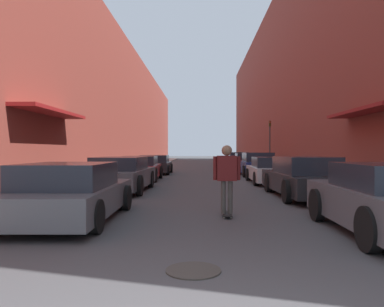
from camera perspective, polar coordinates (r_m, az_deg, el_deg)
ground at (r=27.58m, az=1.75°, el=-2.66°), size 138.75×138.75×0.00m
curb_strip_left at (r=34.23m, az=-6.85°, el=-1.94°), size 1.80×63.07×0.12m
curb_strip_right at (r=34.28m, az=10.20°, el=-1.94°), size 1.80×63.07×0.12m
building_row_left at (r=34.92m, az=-11.60°, el=6.51°), size 4.90×63.07×10.36m
building_row_right at (r=35.28m, az=14.95°, el=9.86°), size 4.90×63.07×14.53m
parked_car_left_0 at (r=8.54m, az=-18.11°, el=-5.72°), size 2.05×4.40×1.25m
parked_car_left_1 at (r=14.04m, az=-10.76°, el=-3.16°), size 1.99×4.62×1.27m
parked_car_left_2 at (r=19.10m, az=-7.88°, el=-2.26°), size 1.95×3.96×1.23m
parked_car_left_3 at (r=24.16m, az=-5.64°, el=-1.72°), size 2.03×3.94×1.21m
parked_car_right_1 at (r=12.55m, az=16.64°, el=-3.56°), size 1.88×4.81×1.32m
parked_car_right_2 at (r=17.65m, az=12.05°, el=-2.55°), size 2.02×4.45×1.21m
parked_car_right_3 at (r=22.38m, az=9.91°, el=-1.70°), size 1.94×3.97×1.38m
parked_car_right_4 at (r=27.92m, az=8.35°, el=-1.32°), size 1.98×4.54×1.29m
parked_car_right_5 at (r=32.94m, az=7.10°, el=-1.03°), size 1.94×4.42×1.35m
skateboarder at (r=8.60m, az=5.33°, el=-2.95°), size 0.62×0.78×1.63m
manhole_cover at (r=4.92m, az=0.21°, el=-17.38°), size 0.70×0.70×0.02m
traffic_light at (r=30.14m, az=11.78°, el=2.17°), size 0.16×0.22×3.72m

